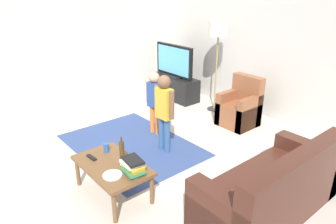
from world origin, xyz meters
name	(u,v)px	position (x,y,z in m)	size (l,w,h in m)	color
ground	(136,164)	(0.00, 0.00, 0.00)	(7.80, 7.80, 0.00)	beige
wall_back	(267,46)	(0.00, 3.00, 1.35)	(6.00, 0.12, 2.70)	silver
wall_left	(47,42)	(-3.00, 0.00, 1.35)	(0.12, 6.00, 2.70)	silver
area_rug	(131,145)	(-0.52, 0.26, 0.00)	(2.20, 1.60, 0.01)	#33477A
tv_stand	(175,87)	(-1.80, 2.30, 0.24)	(1.20, 0.44, 0.50)	black
tv	(174,61)	(-1.80, 2.28, 0.85)	(1.10, 0.28, 0.71)	black
couch	(275,192)	(1.86, 0.57, 0.29)	(0.80, 1.80, 0.86)	#472319
armchair	(240,109)	(0.07, 2.26, 0.30)	(0.60, 0.60, 0.90)	brown
floor_lamp	(218,33)	(-0.73, 2.45, 1.54)	(0.36, 0.36, 1.78)	#262626
child_near_tv	(154,97)	(-0.63, 0.84, 0.66)	(0.36, 0.18, 1.09)	orange
child_center	(164,107)	(-0.05, 0.57, 0.73)	(0.40, 0.19, 1.21)	#33598C
coffee_table	(112,168)	(0.40, -0.61, 0.37)	(1.00, 0.60, 0.42)	brown
book_stack	(133,166)	(0.72, -0.51, 0.51)	(0.30, 0.23, 0.19)	#334CA5
bottle	(122,152)	(0.45, -0.49, 0.57)	(0.06, 0.06, 0.34)	#4C3319
tv_remote	(92,157)	(0.12, -0.73, 0.43)	(0.17, 0.05, 0.02)	black
soda_can	(106,148)	(0.10, -0.51, 0.48)	(0.07, 0.07, 0.12)	#2659B2
plate	(112,175)	(0.62, -0.73, 0.43)	(0.22, 0.22, 0.02)	white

